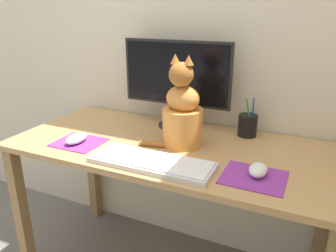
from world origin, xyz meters
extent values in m
cube|color=beige|center=(0.00, 0.34, 1.25)|extent=(7.00, 0.04, 2.50)
cube|color=tan|center=(0.00, 0.00, 0.69)|extent=(1.36, 0.62, 0.02)
cube|color=olive|center=(-0.64, -0.27, 0.34)|extent=(0.05, 0.05, 0.68)
cube|color=olive|center=(-0.64, 0.27, 0.34)|extent=(0.05, 0.05, 0.68)
cube|color=olive|center=(0.64, 0.27, 0.34)|extent=(0.05, 0.05, 0.68)
cylinder|color=black|center=(-0.07, 0.22, 0.71)|extent=(0.17, 0.17, 0.01)
cylinder|color=black|center=(-0.07, 0.22, 0.76)|extent=(0.04, 0.04, 0.10)
cube|color=black|center=(-0.07, 0.22, 0.96)|extent=(0.52, 0.02, 0.30)
cube|color=black|center=(-0.07, 0.21, 0.96)|extent=(0.50, 0.00, 0.27)
cube|color=silver|center=(0.01, -0.21, 0.71)|extent=(0.46, 0.16, 0.02)
cube|color=white|center=(0.01, -0.21, 0.73)|extent=(0.45, 0.15, 0.01)
cube|color=purple|center=(-0.36, -0.15, 0.71)|extent=(0.20, 0.17, 0.00)
cube|color=purple|center=(0.37, -0.15, 0.71)|extent=(0.21, 0.19, 0.00)
ellipsoid|color=white|center=(-0.37, -0.16, 0.73)|extent=(0.07, 0.11, 0.04)
ellipsoid|color=white|center=(0.38, -0.13, 0.73)|extent=(0.06, 0.10, 0.04)
cylinder|color=#D6893D|center=(0.04, 0.02, 0.78)|extent=(0.19, 0.19, 0.16)
ellipsoid|color=#D6893D|center=(0.04, 0.02, 0.90)|extent=(0.16, 0.14, 0.11)
sphere|color=#A36028|center=(0.04, 0.00, 1.00)|extent=(0.11, 0.11, 0.10)
cone|color=#A36028|center=(0.01, 0.01, 1.06)|extent=(0.05, 0.05, 0.04)
cone|color=#A36028|center=(0.07, 0.00, 1.06)|extent=(0.05, 0.05, 0.04)
cylinder|color=#A36028|center=(-0.01, -0.05, 0.72)|extent=(0.22, 0.06, 0.02)
cylinder|color=black|center=(0.27, 0.23, 0.75)|extent=(0.08, 0.08, 0.10)
cylinder|color=green|center=(0.27, 0.22, 0.81)|extent=(0.04, 0.01, 0.14)
cylinder|color=#1E47B2|center=(0.29, 0.23, 0.81)|extent=(0.01, 0.02, 0.14)
camera|label=1|loc=(0.52, -1.17, 1.25)|focal=35.00mm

